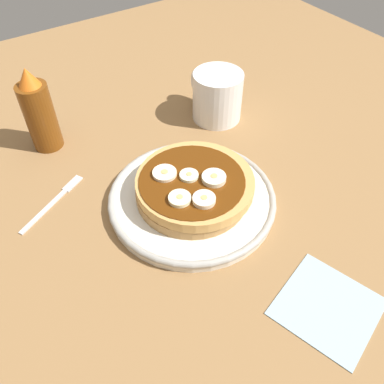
# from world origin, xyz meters

# --- Properties ---
(ground_plane) EXTENTS (1.40, 1.40, 0.03)m
(ground_plane) POSITION_xyz_m (0.00, 0.00, -0.01)
(ground_plane) COLOR olive
(plate) EXTENTS (0.25, 0.25, 0.02)m
(plate) POSITION_xyz_m (0.00, 0.00, 0.01)
(plate) COLOR silver
(plate) RESTS_ON ground_plane
(pancake_stack) EXTENTS (0.17, 0.17, 0.03)m
(pancake_stack) POSITION_xyz_m (0.00, -0.00, 0.03)
(pancake_stack) COLOR #AD7F49
(pancake_stack) RESTS_ON plate
(banana_slice_0) EXTENTS (0.03, 0.03, 0.01)m
(banana_slice_0) POSITION_xyz_m (0.01, -0.00, 0.05)
(banana_slice_0) COLOR #EBEDC2
(banana_slice_0) RESTS_ON pancake_stack
(banana_slice_1) EXTENTS (0.03, 0.03, 0.01)m
(banana_slice_1) POSITION_xyz_m (-0.02, 0.04, 0.05)
(banana_slice_1) COLOR #F9F4BD
(banana_slice_1) RESTS_ON pancake_stack
(banana_slice_2) EXTENTS (0.03, 0.03, 0.01)m
(banana_slice_2) POSITION_xyz_m (0.03, 0.03, 0.05)
(banana_slice_2) COLOR #F6E1BB
(banana_slice_2) RESTS_ON pancake_stack
(banana_slice_3) EXTENTS (0.03, 0.03, 0.01)m
(banana_slice_3) POSITION_xyz_m (-0.04, 0.01, 0.05)
(banana_slice_3) COLOR #F8E3BE
(banana_slice_3) RESTS_ON pancake_stack
(banana_slice_4) EXTENTS (0.03, 0.03, 0.01)m
(banana_slice_4) POSITION_xyz_m (-0.02, -0.03, 0.05)
(banana_slice_4) COLOR #EDE5C0
(banana_slice_4) RESTS_ON pancake_stack
(coffee_mug) EXTENTS (0.12, 0.09, 0.09)m
(coffee_mug) POSITION_xyz_m (0.16, -0.16, 0.05)
(coffee_mug) COLOR white
(coffee_mug) RESTS_ON ground_plane
(napkin) EXTENTS (0.14, 0.14, 0.00)m
(napkin) POSITION_xyz_m (-0.23, -0.04, 0.00)
(napkin) COLOR #99B2BF
(napkin) RESTS_ON ground_plane
(fork) EXTENTS (0.07, 0.12, 0.01)m
(fork) POSITION_xyz_m (0.12, 0.17, 0.00)
(fork) COLOR silver
(fork) RESTS_ON ground_plane
(syrup_bottle) EXTENTS (0.05, 0.05, 0.15)m
(syrup_bottle) POSITION_xyz_m (0.25, 0.13, 0.07)
(syrup_bottle) COLOR brown
(syrup_bottle) RESTS_ON ground_plane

